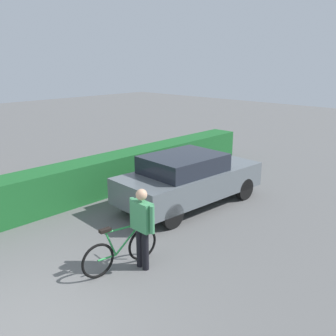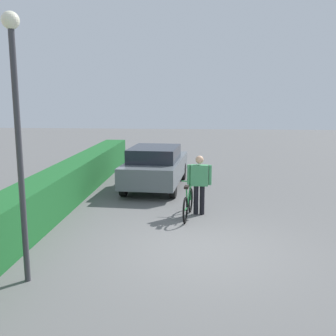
{
  "view_description": "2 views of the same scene",
  "coord_description": "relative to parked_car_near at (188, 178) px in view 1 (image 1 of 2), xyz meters",
  "views": [
    {
      "loc": [
        -1.81,
        -4.77,
        3.88
      ],
      "look_at": [
        4.73,
        1.46,
        1.26
      ],
      "focal_mm": 40.34,
      "sensor_mm": 36.0,
      "label": 1
    },
    {
      "loc": [
        -7.96,
        0.06,
        3.18
      ],
      "look_at": [
        4.05,
        1.0,
        0.98
      ],
      "focal_mm": 42.91,
      "sensor_mm": 36.0,
      "label": 2
    }
  ],
  "objects": [
    {
      "name": "ground_plane",
      "position": [
        -5.64,
        -1.56,
        -0.76
      ],
      "size": [
        60.0,
        60.0,
        0.0
      ],
      "primitive_type": "plane",
      "color": "#5A5A5A"
    },
    {
      "name": "parked_car_near",
      "position": [
        0.0,
        0.0,
        0.0
      ],
      "size": [
        4.27,
        2.05,
        1.45
      ],
      "color": "slate",
      "rests_on": "ground"
    },
    {
      "name": "bicycle",
      "position": [
        -3.39,
        -1.23,
        -0.38
      ],
      "size": [
        1.67,
        0.5,
        0.92
      ],
      "color": "black",
      "rests_on": "ground"
    },
    {
      "name": "person_rider",
      "position": [
        -3.1,
        -1.51,
        0.17
      ],
      "size": [
        0.22,
        0.65,
        1.6
      ],
      "color": "black",
      "rests_on": "ground"
    }
  ]
}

